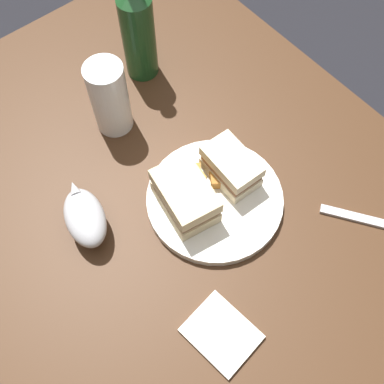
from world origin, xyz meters
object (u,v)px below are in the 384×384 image
object	(u,v)px
napkin	(221,333)
cider_bottle	(138,30)
gravy_boat	(85,217)
sandwich_half_left	(231,167)
plate	(215,199)
pint_glass	(110,101)
sandwich_half_right	(185,196)
fork	(370,221)

from	to	relation	value
napkin	cider_bottle	bearing A→B (deg)	-24.09
gravy_boat	sandwich_half_left	bearing A→B (deg)	-108.73
plate	pint_glass	bearing A→B (deg)	8.34
gravy_boat	cider_bottle	world-z (taller)	cider_bottle
plate	sandwich_half_left	bearing A→B (deg)	-71.37
pint_glass	plate	bearing A→B (deg)	-171.66
sandwich_half_right	pint_glass	size ratio (longest dim) A/B	0.83
sandwich_half_left	pint_glass	xyz separation A→B (m)	(0.25, 0.09, 0.02)
sandwich_half_right	cider_bottle	size ratio (longest dim) A/B	0.48
plate	fork	xyz separation A→B (m)	(-0.21, -0.19, -0.01)
sandwich_half_right	pint_glass	distance (m)	0.24
gravy_boat	cider_bottle	bearing A→B (deg)	-51.52
napkin	fork	size ratio (longest dim) A/B	0.61
sandwich_half_left	gravy_boat	bearing A→B (deg)	71.27
pint_glass	fork	world-z (taller)	pint_glass
plate	sandwich_half_right	xyz separation A→B (m)	(0.02, 0.05, 0.04)
sandwich_half_left	napkin	bearing A→B (deg)	135.80
pint_glass	cider_bottle	world-z (taller)	cider_bottle
sandwich_half_left	fork	size ratio (longest dim) A/B	0.61
cider_bottle	napkin	size ratio (longest dim) A/B	2.51
sandwich_half_left	napkin	distance (m)	0.29
sandwich_half_left	pint_glass	world-z (taller)	pint_glass
fork	plate	bearing A→B (deg)	-172.27
pint_glass	gravy_boat	world-z (taller)	pint_glass
pint_glass	cider_bottle	xyz separation A→B (m)	(0.08, -0.13, 0.04)
pint_glass	gravy_boat	bearing A→B (deg)	133.08
cider_bottle	sandwich_half_left	bearing A→B (deg)	173.60
napkin	sandwich_half_left	bearing A→B (deg)	-44.20
fork	napkin	bearing A→B (deg)	-128.19
sandwich_half_right	cider_bottle	world-z (taller)	cider_bottle
sandwich_half_right	fork	world-z (taller)	sandwich_half_right
sandwich_half_right	fork	bearing A→B (deg)	-133.77
gravy_boat	fork	xyz separation A→B (m)	(-0.32, -0.40, -0.04)
pint_glass	napkin	xyz separation A→B (m)	(-0.45, 0.11, -0.06)
plate	sandwich_half_right	bearing A→B (deg)	66.48
pint_glass	cider_bottle	bearing A→B (deg)	-58.63
cider_bottle	gravy_boat	bearing A→B (deg)	128.48
napkin	fork	world-z (taller)	napkin
plate	napkin	bearing A→B (deg)	141.89
gravy_boat	cider_bottle	distance (m)	0.39
sandwich_half_right	cider_bottle	bearing A→B (deg)	-23.69
sandwich_half_right	cider_bottle	xyz separation A→B (m)	(0.32, -0.14, 0.06)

